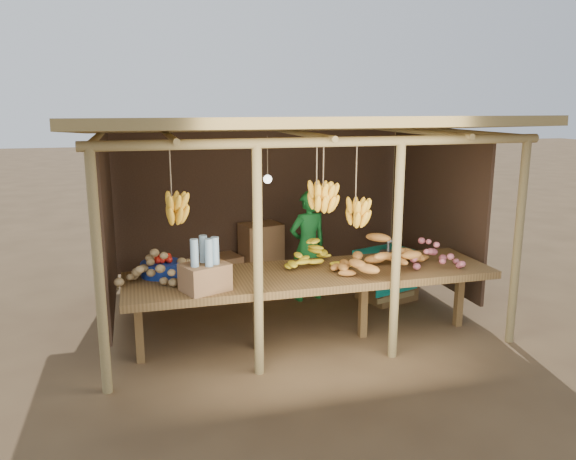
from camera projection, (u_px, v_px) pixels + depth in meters
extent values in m
plane|color=brown|center=(288.00, 312.00, 7.01)|extent=(60.00, 60.00, 0.00)
cylinder|color=olive|center=(99.00, 275.00, 4.82)|extent=(0.09, 0.09, 2.20)
cylinder|color=olive|center=(518.00, 244.00, 5.90)|extent=(0.09, 0.09, 2.20)
cylinder|color=olive|center=(110.00, 212.00, 7.64)|extent=(0.09, 0.09, 2.20)
cylinder|color=olive|center=(392.00, 199.00, 8.73)|extent=(0.09, 0.09, 2.20)
cylinder|color=olive|center=(258.00, 263.00, 5.18)|extent=(0.09, 0.09, 2.20)
cylinder|color=olive|center=(396.00, 253.00, 5.54)|extent=(0.09, 0.09, 2.20)
cylinder|color=olive|center=(332.00, 142.00, 5.12)|extent=(4.40, 0.09, 0.09)
cylinder|color=olive|center=(260.00, 129.00, 7.94)|extent=(4.40, 0.09, 0.09)
cube|color=#9C8148|center=(288.00, 126.00, 6.51)|extent=(4.70, 3.50, 0.28)
cube|color=#402B1E|center=(261.00, 198.00, 8.14)|extent=(4.20, 0.04, 1.98)
cube|color=#402B1E|center=(108.00, 223.00, 6.40)|extent=(0.04, 2.40, 1.98)
cube|color=#402B1E|center=(434.00, 206.00, 7.47)|extent=(0.04, 2.40, 1.98)
cube|color=brown|center=(312.00, 275.00, 5.95)|extent=(3.90, 1.05, 0.08)
cube|color=brown|center=(139.00, 328.00, 5.57)|extent=(0.08, 0.08, 0.72)
cube|color=brown|center=(257.00, 316.00, 5.88)|extent=(0.08, 0.08, 0.72)
cube|color=brown|center=(363.00, 306.00, 6.19)|extent=(0.08, 0.08, 0.72)
cube|color=brown|center=(459.00, 296.00, 6.51)|extent=(0.08, 0.08, 0.72)
cylinder|color=navy|center=(161.00, 269.00, 5.81)|extent=(0.41, 0.41, 0.14)
cube|color=#8F6440|center=(205.00, 277.00, 5.33)|extent=(0.51, 0.46, 0.26)
imported|color=#19722B|center=(308.00, 246.00, 7.32)|extent=(0.59, 0.46, 1.46)
cube|color=brown|center=(387.00, 277.00, 7.42)|extent=(0.78, 0.72, 0.59)
cube|color=#0D8F83|center=(388.00, 254.00, 7.35)|extent=(0.87, 0.80, 0.06)
cube|color=#8F6440|center=(261.00, 268.00, 8.07)|extent=(0.63, 0.56, 0.43)
cube|color=#8F6440|center=(261.00, 239.00, 7.98)|extent=(0.63, 0.56, 0.43)
cube|color=#8F6440|center=(220.00, 271.00, 7.92)|extent=(0.63, 0.56, 0.43)
ellipsoid|color=#402B1E|center=(144.00, 284.00, 7.31)|extent=(0.42, 0.42, 0.57)
ellipsoid|color=#402B1E|center=(174.00, 282.00, 7.40)|extent=(0.42, 0.42, 0.57)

